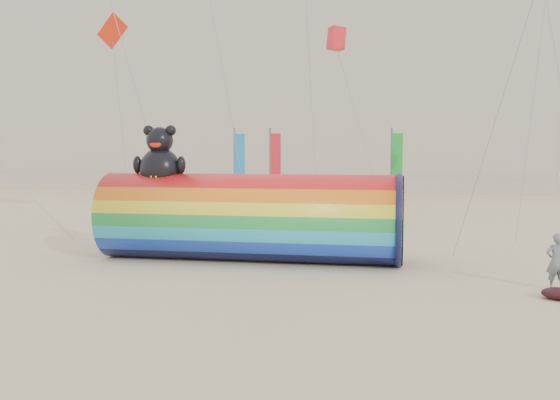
# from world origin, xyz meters

# --- Properties ---
(ground) EXTENTS (160.00, 160.00, 0.00)m
(ground) POSITION_xyz_m (0.00, 0.00, 0.00)
(ground) COLOR #CCB58C
(ground) RESTS_ON ground
(hotel_building) EXTENTS (60.40, 15.40, 20.60)m
(hotel_building) POSITION_xyz_m (-12.00, 45.95, 10.31)
(hotel_building) COLOR #B7AD99
(hotel_building) RESTS_ON ground
(windsock_assembly) EXTENTS (10.92, 3.33, 5.04)m
(windsock_assembly) POSITION_xyz_m (-0.97, 3.36, 1.67)
(windsock_assembly) COLOR red
(windsock_assembly) RESTS_ON ground
(kite_handler) EXTENTS (0.67, 0.50, 1.67)m
(kite_handler) POSITION_xyz_m (8.87, 0.36, 0.83)
(kite_handler) COLOR slate
(kite_handler) RESTS_ON ground
(festival_banners) EXTENTS (9.20, 0.74, 5.20)m
(festival_banners) POSITION_xyz_m (-0.83, 14.93, 2.64)
(festival_banners) COLOR #59595E
(festival_banners) RESTS_ON ground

